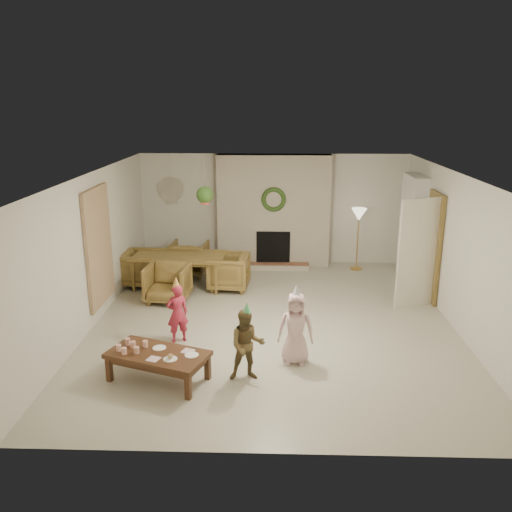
{
  "coord_description": "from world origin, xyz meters",
  "views": [
    {
      "loc": [
        -0.02,
        -8.29,
        3.62
      ],
      "look_at": [
        -0.3,
        0.4,
        1.05
      ],
      "focal_mm": 36.95,
      "sensor_mm": 36.0,
      "label": 1
    }
  ],
  "objects_px": {
    "dining_table": "(179,271)",
    "child_plaid": "(247,345)",
    "dining_chair_near": "(168,283)",
    "dining_chair_left": "(140,268)",
    "dining_chair_right": "(229,272)",
    "dining_chair_far": "(189,258)",
    "child_pink": "(296,328)",
    "coffee_table_top": "(158,355)",
    "child_red": "(177,313)"
  },
  "relations": [
    {
      "from": "dining_chair_near",
      "to": "dining_chair_left",
      "type": "xyz_separation_m",
      "value": [
        -0.73,
        0.88,
        0.0
      ]
    },
    {
      "from": "dining_chair_far",
      "to": "dining_chair_right",
      "type": "xyz_separation_m",
      "value": [
        0.93,
        -0.9,
        0.0
      ]
    },
    {
      "from": "coffee_table_top",
      "to": "dining_chair_far",
      "type": "bearing_deg",
      "value": 113.78
    },
    {
      "from": "dining_chair_left",
      "to": "child_plaid",
      "type": "xyz_separation_m",
      "value": [
        2.35,
        -3.72,
        0.14
      ]
    },
    {
      "from": "dining_chair_left",
      "to": "child_plaid",
      "type": "bearing_deg",
      "value": -142.56
    },
    {
      "from": "dining_chair_far",
      "to": "dining_chair_right",
      "type": "relative_size",
      "value": 1.0
    },
    {
      "from": "dining_chair_right",
      "to": "child_red",
      "type": "height_order",
      "value": "child_red"
    },
    {
      "from": "dining_chair_far",
      "to": "coffee_table_top",
      "type": "distance_m",
      "value": 4.54
    },
    {
      "from": "dining_table",
      "to": "child_pink",
      "type": "height_order",
      "value": "child_pink"
    },
    {
      "from": "dining_chair_left",
      "to": "coffee_table_top",
      "type": "bearing_deg",
      "value": -157.83
    },
    {
      "from": "dining_table",
      "to": "child_plaid",
      "type": "bearing_deg",
      "value": -61.89
    },
    {
      "from": "dining_chair_right",
      "to": "dining_table",
      "type": "bearing_deg",
      "value": -90.0
    },
    {
      "from": "dining_chair_near",
      "to": "child_red",
      "type": "bearing_deg",
      "value": -69.07
    },
    {
      "from": "dining_chair_left",
      "to": "child_pink",
      "type": "xyz_separation_m",
      "value": [
        3.02,
        -3.22,
        0.17
      ]
    },
    {
      "from": "dining_chair_right",
      "to": "child_plaid",
      "type": "bearing_deg",
      "value": 13.75
    },
    {
      "from": "child_plaid",
      "to": "child_pink",
      "type": "distance_m",
      "value": 0.83
    },
    {
      "from": "dining_table",
      "to": "dining_chair_near",
      "type": "relative_size",
      "value": 2.34
    },
    {
      "from": "dining_chair_left",
      "to": "coffee_table_top",
      "type": "xyz_separation_m",
      "value": [
        1.16,
        -3.8,
        0.02
      ]
    },
    {
      "from": "dining_chair_right",
      "to": "coffee_table_top",
      "type": "distance_m",
      "value": 3.69
    },
    {
      "from": "coffee_table_top",
      "to": "child_plaid",
      "type": "distance_m",
      "value": 1.2
    },
    {
      "from": "dining_chair_near",
      "to": "dining_chair_right",
      "type": "height_order",
      "value": "same"
    },
    {
      "from": "dining_chair_near",
      "to": "dining_chair_right",
      "type": "relative_size",
      "value": 1.0
    },
    {
      "from": "coffee_table_top",
      "to": "child_red",
      "type": "xyz_separation_m",
      "value": [
        0.06,
        1.2,
        0.09
      ]
    },
    {
      "from": "child_red",
      "to": "child_pink",
      "type": "bearing_deg",
      "value": 135.45
    },
    {
      "from": "child_plaid",
      "to": "dining_chair_left",
      "type": "bearing_deg",
      "value": 115.74
    },
    {
      "from": "dining_chair_left",
      "to": "dining_chair_right",
      "type": "relative_size",
      "value": 1.0
    },
    {
      "from": "dining_chair_right",
      "to": "coffee_table_top",
      "type": "xyz_separation_m",
      "value": [
        -0.65,
        -3.63,
        0.02
      ]
    },
    {
      "from": "dining_chair_far",
      "to": "dining_chair_left",
      "type": "height_order",
      "value": "same"
    },
    {
      "from": "dining_table",
      "to": "dining_chair_left",
      "type": "relative_size",
      "value": 2.34
    },
    {
      "from": "dining_table",
      "to": "child_pink",
      "type": "bearing_deg",
      "value": -49.83
    },
    {
      "from": "child_red",
      "to": "dining_chair_far",
      "type": "bearing_deg",
      "value": -109.37
    },
    {
      "from": "dining_chair_right",
      "to": "child_plaid",
      "type": "relative_size",
      "value": 0.79
    },
    {
      "from": "dining_chair_near",
      "to": "dining_chair_far",
      "type": "height_order",
      "value": "same"
    },
    {
      "from": "child_red",
      "to": "child_plaid",
      "type": "bearing_deg",
      "value": 110.01
    },
    {
      "from": "coffee_table_top",
      "to": "child_plaid",
      "type": "height_order",
      "value": "child_plaid"
    },
    {
      "from": "coffee_table_top",
      "to": "child_red",
      "type": "bearing_deg",
      "value": 107.53
    },
    {
      "from": "dining_chair_left",
      "to": "dining_table",
      "type": "bearing_deg",
      "value": -90.0
    },
    {
      "from": "dining_chair_far",
      "to": "child_red",
      "type": "height_order",
      "value": "child_red"
    },
    {
      "from": "dining_table",
      "to": "child_pink",
      "type": "relative_size",
      "value": 1.75
    },
    {
      "from": "dining_table",
      "to": "child_plaid",
      "type": "relative_size",
      "value": 1.86
    },
    {
      "from": "dining_chair_right",
      "to": "dining_chair_near",
      "type": "bearing_deg",
      "value": -51.34
    },
    {
      "from": "dining_chair_far",
      "to": "coffee_table_top",
      "type": "xyz_separation_m",
      "value": [
        0.29,
        -4.53,
        0.02
      ]
    },
    {
      "from": "dining_chair_right",
      "to": "child_red",
      "type": "relative_size",
      "value": 0.84
    },
    {
      "from": "dining_chair_near",
      "to": "dining_chair_right",
      "type": "distance_m",
      "value": 1.29
    },
    {
      "from": "dining_chair_near",
      "to": "dining_chair_right",
      "type": "bearing_deg",
      "value": 38.66
    },
    {
      "from": "dining_chair_near",
      "to": "child_plaid",
      "type": "distance_m",
      "value": 3.27
    },
    {
      "from": "dining_table",
      "to": "child_red",
      "type": "relative_size",
      "value": 1.97
    },
    {
      "from": "dining_table",
      "to": "dining_chair_far",
      "type": "relative_size",
      "value": 2.34
    },
    {
      "from": "dining_chair_far",
      "to": "child_plaid",
      "type": "bearing_deg",
      "value": 113.45
    },
    {
      "from": "child_pink",
      "to": "dining_table",
      "type": "bearing_deg",
      "value": 129.07
    }
  ]
}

